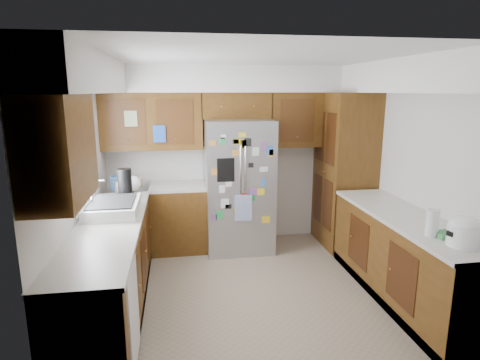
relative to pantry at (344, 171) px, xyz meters
The scene contains 12 objects.
floor 2.17m from the pantry, 142.52° to the right, with size 3.60×3.60×0.00m, color gray.
room_shell 1.94m from the pantry, 153.92° to the right, with size 3.64×3.24×2.52m.
left_counter_run 3.14m from the pantry, 158.56° to the right, with size 1.36×3.20×0.92m.
right_counter_run 1.75m from the pantry, 90.00° to the right, with size 0.63×2.25×0.92m.
pantry is the anchor object (origin of this frame).
fridge 1.51m from the pantry, behind, with size 0.90×0.79×1.80m.
bridge_cabinet 1.77m from the pantry, 169.43° to the left, with size 0.96×0.34×0.35m, color #492E0E.
fridge_top_items 2.07m from the pantry, behind, with size 0.73×0.26×0.26m.
sink_assembly 3.18m from the pantry, 160.65° to the right, with size 0.52×0.70×0.37m.
left_counter_clutter 2.96m from the pantry, behind, with size 0.39×0.93×0.38m.
rice_cooker 2.44m from the pantry, 90.01° to the right, with size 0.29×0.28×0.25m.
paper_towel 2.19m from the pantry, 93.35° to the right, with size 0.11×0.11×0.24m, color white.
Camera 1 is at (-0.82, -4.07, 2.17)m, focal length 30.00 mm.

